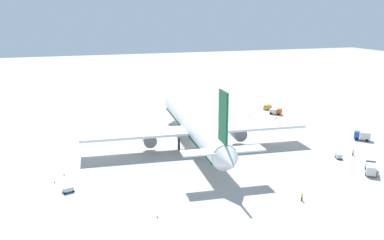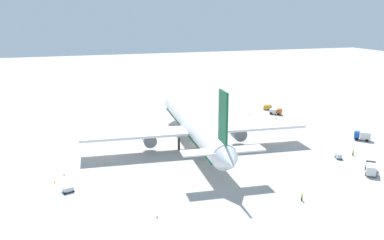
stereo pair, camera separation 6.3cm
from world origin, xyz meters
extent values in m
plane|color=#ADA8A0|center=(0.00, 0.00, 0.00)|extent=(600.00, 600.00, 0.00)
cylinder|color=white|center=(0.00, 0.00, 7.11)|extent=(63.79, 11.48, 6.56)
cone|color=white|center=(34.26, -2.67, 7.11)|extent=(5.73, 6.82, 6.43)
cone|color=white|center=(-34.91, 2.72, 7.11)|extent=(7.03, 6.73, 6.23)
cube|color=#0C5933|center=(-29.65, 2.31, 16.65)|extent=(6.02, 0.97, 12.52)
cube|color=white|center=(-29.71, 7.95, 8.42)|extent=(5.11, 9.58, 0.36)
cube|color=white|center=(-30.58, -3.25, 8.42)|extent=(5.11, 9.58, 0.36)
cube|color=white|center=(-1.70, 18.96, 6.12)|extent=(11.38, 31.58, 0.70)
cylinder|color=slate|center=(-1.07, 14.25, 3.82)|extent=(5.66, 4.32, 3.91)
cube|color=white|center=(-4.62, -18.47, 6.12)|extent=(11.38, 31.58, 0.70)
cylinder|color=slate|center=(-3.27, -13.91, 3.70)|extent=(5.01, 4.49, 4.14)
cylinder|color=black|center=(22.15, -1.73, 1.91)|extent=(0.70, 0.70, 3.83)
cylinder|color=black|center=(-2.75, 5.51, 1.91)|extent=(0.70, 0.70, 3.83)
cylinder|color=black|center=(-3.57, -5.02, 1.91)|extent=(0.70, 0.70, 3.83)
cube|color=#0C5933|center=(0.00, 0.00, 5.30)|extent=(61.24, 10.96, 0.50)
cube|color=#BF4C14|center=(27.68, -46.20, 1.47)|extent=(2.57, 2.61, 2.03)
cube|color=silver|center=(29.59, -44.45, 1.28)|extent=(3.70, 3.65, 1.65)
cube|color=black|center=(27.31, -46.54, 1.97)|extent=(1.32, 1.43, 0.89)
cylinder|color=black|center=(28.54, -46.92, 0.45)|extent=(0.87, 0.83, 0.90)
cylinder|color=black|center=(27.03, -45.28, 0.45)|extent=(0.87, 0.83, 0.90)
cylinder|color=black|center=(30.80, -44.84, 0.45)|extent=(0.87, 0.83, 0.90)
cylinder|color=black|center=(29.30, -43.20, 0.45)|extent=(0.87, 0.83, 0.90)
cube|color=black|center=(-34.21, -38.28, 1.37)|extent=(3.02, 3.07, 1.84)
cube|color=silver|center=(-37.00, -35.99, 1.56)|extent=(4.68, 4.42, 2.23)
cube|color=black|center=(-33.67, -38.72, 1.83)|extent=(1.30, 1.56, 0.81)
cylinder|color=black|center=(-33.63, -37.25, 0.45)|extent=(0.89, 0.80, 0.90)
cylinder|color=black|center=(-35.10, -39.05, 0.45)|extent=(0.89, 0.80, 0.90)
cylinder|color=black|center=(-36.94, -34.54, 0.45)|extent=(0.89, 0.80, 0.90)
cylinder|color=black|center=(-38.41, -36.34, 0.45)|extent=(0.89, 0.80, 0.90)
cube|color=#194CA5|center=(-10.34, -53.27, 1.60)|extent=(2.51, 2.54, 2.30)
cube|color=silver|center=(-12.26, -55.10, 1.68)|extent=(3.65, 3.62, 2.47)
cube|color=black|center=(-9.97, -52.91, 2.18)|extent=(1.27, 1.33, 1.01)
cylinder|color=black|center=(-11.17, -52.61, 0.45)|extent=(0.86, 0.84, 0.90)
cylinder|color=black|center=(-9.72, -54.13, 0.45)|extent=(0.86, 0.84, 0.90)
cylinder|color=black|center=(-13.45, -54.78, 0.45)|extent=(0.86, 0.84, 0.90)
cylinder|color=black|center=(-12.00, -56.30, 0.45)|extent=(0.86, 0.84, 0.90)
cube|color=orange|center=(38.05, -46.29, 0.87)|extent=(4.06, 4.69, 1.10)
cube|color=orange|center=(37.92, -46.11, 1.70)|extent=(2.99, 3.28, 0.55)
cylinder|color=black|center=(39.64, -46.96, 0.32)|extent=(0.55, 0.65, 0.64)
cylinder|color=black|center=(38.13, -48.02, 0.32)|extent=(0.55, 0.65, 0.64)
cylinder|color=black|center=(37.96, -44.56, 0.32)|extent=(0.55, 0.65, 0.64)
cylinder|color=black|center=(36.45, -45.62, 0.32)|extent=(0.55, 0.65, 0.64)
cube|color=#26598C|center=(-23.94, 38.52, 0.28)|extent=(2.15, 2.94, 0.15)
cylinder|color=#333338|center=(-24.44, 40.06, 0.28)|extent=(0.26, 0.60, 0.08)
cube|color=silver|center=(-23.94, 38.52, 0.83)|extent=(1.88, 2.49, 0.95)
cylinder|color=black|center=(-24.91, 39.26, 0.20)|extent=(0.24, 0.42, 0.40)
cylinder|color=black|center=(-23.58, 39.69, 0.20)|extent=(0.24, 0.42, 0.40)
cylinder|color=black|center=(-24.29, 37.36, 0.20)|extent=(0.24, 0.42, 0.40)
cylinder|color=black|center=(-22.96, 37.79, 0.20)|extent=(0.24, 0.42, 0.40)
cube|color=#26598C|center=(-23.99, -35.99, 0.28)|extent=(2.88, 2.14, 0.15)
cylinder|color=#333338|center=(-22.49, -36.49, 0.28)|extent=(0.59, 0.27, 0.08)
cube|color=silver|center=(-23.99, -35.99, 0.91)|extent=(2.44, 1.88, 1.12)
cylinder|color=black|center=(-22.85, -35.63, 0.20)|extent=(0.42, 0.24, 0.40)
cylinder|color=black|center=(-23.29, -36.96, 0.20)|extent=(0.42, 0.24, 0.40)
cylinder|color=black|center=(-24.70, -35.02, 0.20)|extent=(0.42, 0.24, 0.40)
cylinder|color=black|center=(-25.14, -36.34, 0.20)|extent=(0.42, 0.24, 0.40)
cylinder|color=#3F3F47|center=(19.62, -40.18, 0.40)|extent=(0.43, 0.43, 0.81)
cylinder|color=yellow|center=(19.62, -40.18, 1.11)|extent=(0.54, 0.54, 0.61)
sphere|color=tan|center=(19.62, -40.18, 1.53)|extent=(0.22, 0.22, 0.22)
cylinder|color=black|center=(-23.15, -41.59, 0.44)|extent=(0.33, 0.33, 0.88)
cylinder|color=#B2F219|center=(-23.15, -41.59, 1.20)|extent=(0.41, 0.41, 0.66)
sphere|color=#8C6647|center=(-23.15, -41.59, 1.65)|extent=(0.24, 0.24, 0.24)
cylinder|color=black|center=(-44.67, -10.72, 0.43)|extent=(0.43, 0.43, 0.87)
cylinder|color=#B2F219|center=(-44.67, -10.72, 1.20)|extent=(0.54, 0.54, 0.65)
sphere|color=tan|center=(-44.67, -10.72, 1.64)|extent=(0.24, 0.24, 0.24)
cone|color=orange|center=(-17.29, 41.64, 0.28)|extent=(0.36, 0.36, 0.55)
cone|color=orange|center=(-12.88, 39.23, 0.28)|extent=(0.36, 0.36, 0.55)
cone|color=orange|center=(-42.43, 21.69, 0.28)|extent=(0.36, 0.36, 0.55)
cone|color=orange|center=(30.69, -34.19, 0.28)|extent=(0.36, 0.36, 0.55)
camera|label=1|loc=(-117.32, 38.59, 40.57)|focal=38.65mm
camera|label=2|loc=(-117.34, 38.53, 40.57)|focal=38.65mm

